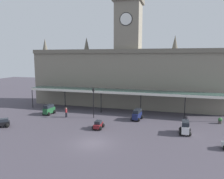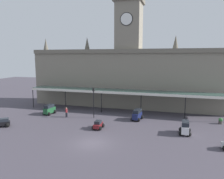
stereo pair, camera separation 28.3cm
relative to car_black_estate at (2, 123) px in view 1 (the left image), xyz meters
The scene contains 11 objects.
ground_plane 15.11m from the car_black_estate, ahead, with size 140.00×140.00×0.00m, color #49434D.
station_building 24.67m from the car_black_estate, 51.16° to the left, with size 40.20×6.05×21.62m.
entrance_canopy 20.35m from the car_black_estate, 41.72° to the left, with size 36.90×3.26×4.13m.
car_black_estate is the anchor object (origin of this frame).
car_white_van 26.13m from the car_black_estate, ahead, with size 1.62×2.42×1.77m.
car_maroon_sedan 14.23m from the car_black_estate, 13.09° to the left, with size 1.56×2.07×1.19m.
car_green_van 8.66m from the car_black_estate, 71.36° to the left, with size 1.71×2.46×1.77m.
car_navy_van 20.63m from the car_black_estate, 26.18° to the left, with size 1.85×2.52×1.77m.
pedestrian_near_entrance 9.92m from the car_black_estate, 48.36° to the left, with size 0.34×0.38×1.67m.
victorian_lamppost 14.21m from the car_black_estate, 36.23° to the left, with size 0.30×0.30×5.15m.
planter_near_kerb 32.94m from the car_black_estate, 18.81° to the left, with size 0.60×0.60×0.96m.
Camera 1 is at (8.92, -23.00, 10.23)m, focal length 34.67 mm.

